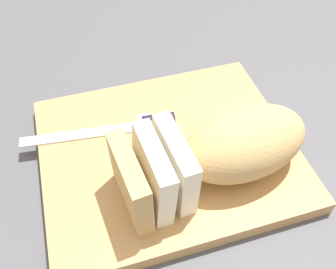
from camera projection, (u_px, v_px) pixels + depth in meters
ground_plane at (168, 157)px, 0.58m from camera, size 3.00×3.00×0.00m
cutting_board at (168, 153)px, 0.57m from camera, size 0.38×0.32×0.02m
bread_loaf at (221, 151)px, 0.50m from camera, size 0.28×0.13×0.09m
bread_knife at (137, 124)px, 0.58m from camera, size 0.24×0.05×0.02m
crumb_near_knife at (203, 173)px, 0.53m from camera, size 0.00×0.00×0.00m
crumb_near_loaf at (189, 146)px, 0.56m from camera, size 0.00×0.00×0.00m
crumb_stray_left at (139, 133)px, 0.58m from camera, size 0.01×0.01×0.01m
crumb_stray_right at (171, 129)px, 0.58m from camera, size 0.00×0.00×0.00m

